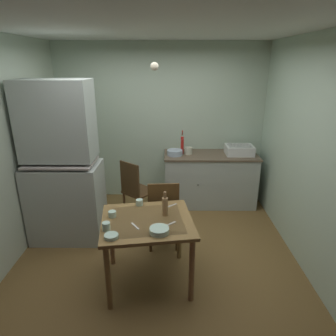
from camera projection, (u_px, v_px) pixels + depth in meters
The scene contains 24 objects.
ground_plane at pixel (157, 253), 3.79m from camera, with size 4.54×4.54×0.00m, color brown.
wall_back at pixel (161, 124), 5.05m from camera, with size 3.55×0.10×2.62m, color #B0C7AF.
wall_left at pixel (0, 155), 3.36m from camera, with size 0.10×3.64×2.62m, color #B3C5B1.
wall_right at pixel (313, 156), 3.33m from camera, with size 0.10×3.64×2.62m, color #AEC7B0.
ceiling_slab at pixel (154, 23), 2.88m from camera, with size 3.55×3.64×0.10m, color silver.
hutch_cabinet at pixel (63, 170), 3.83m from camera, with size 0.94×0.58×2.12m.
counter_cabinet at pixel (210, 179), 5.00m from camera, with size 1.53×0.64×0.88m.
sink_basin at pixel (239, 150), 4.82m from camera, with size 0.44×0.34×0.15m.
hand_pump at pixel (182, 144), 4.83m from camera, with size 0.05×0.27×0.39m.
mixing_bowl_counter at pixel (175, 153), 4.79m from camera, with size 0.25×0.25×0.09m, color #9EB2C6.
stoneware_crock at pixel (189, 151), 4.84m from camera, with size 0.12×0.12×0.11m, color beige.
dining_table at pixel (147, 229), 3.11m from camera, with size 1.05×0.95×0.77m.
chair_far_side at pixel (163, 213), 3.76m from camera, with size 0.43×0.43×0.95m.
chair_by_counter at pixel (136, 189), 4.48m from camera, with size 0.56×0.56×0.94m.
serving_bowl_wide at pixel (159, 230), 2.83m from camera, with size 0.19×0.19×0.05m, color #ADD1C1.
soup_bowl_small at pixel (111, 236), 2.75m from camera, with size 0.13×0.13×0.03m, color #ADD1C1.
teacup_mint at pixel (112, 214), 3.12m from camera, with size 0.08×0.08×0.06m, color #ADD1C1.
mug_dark at pixel (106, 226), 2.87m from camera, with size 0.08×0.08×0.08m, color #ADD1C1.
mug_tall at pixel (139, 202), 3.37m from camera, with size 0.08×0.08×0.07m, color #ADD1C1.
glass_bottle at pixel (165, 206), 3.13m from camera, with size 0.06×0.06×0.27m.
table_knife at pixel (170, 206), 3.36m from camera, with size 0.18×0.02×0.01m, color silver.
teaspoon_near_bowl at pixel (171, 224), 2.99m from camera, with size 0.13×0.02×0.01m, color beige.
teaspoon_by_cup at pixel (135, 226), 2.95m from camera, with size 0.15×0.02×0.01m, color beige.
pendant_bulb at pixel (155, 66), 2.88m from camera, with size 0.08×0.08×0.08m, color #F9EFCC.
Camera 1 is at (0.16, -3.19, 2.32)m, focal length 31.61 mm.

